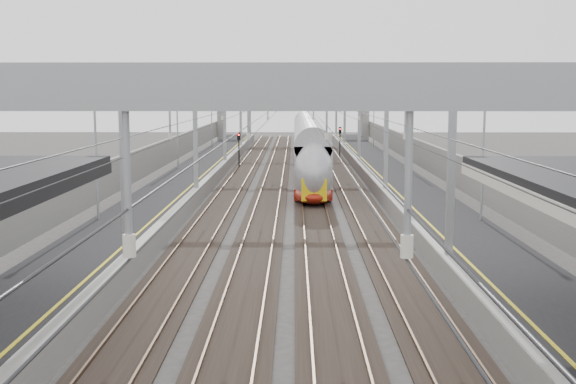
{
  "coord_description": "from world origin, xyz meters",
  "views": [
    {
      "loc": [
        0.29,
        -5.63,
        7.29
      ],
      "look_at": [
        0.0,
        24.29,
        3.17
      ],
      "focal_mm": 45.0,
      "sensor_mm": 36.0,
      "label": 1
    }
  ],
  "objects": [
    {
      "name": "platform_left",
      "position": [
        -8.0,
        45.0,
        0.5
      ],
      "size": [
        4.0,
        120.0,
        1.0
      ],
      "primitive_type": "cube",
      "color": "black",
      "rests_on": "ground"
    },
    {
      "name": "platform_right",
      "position": [
        8.0,
        45.0,
        0.5
      ],
      "size": [
        4.0,
        120.0,
        1.0
      ],
      "primitive_type": "cube",
      "color": "black",
      "rests_on": "ground"
    },
    {
      "name": "tracks",
      "position": [
        0.0,
        45.0,
        0.05
      ],
      "size": [
        11.4,
        140.0,
        0.2
      ],
      "color": "black",
      "rests_on": "ground"
    },
    {
      "name": "overhead_line",
      "position": [
        0.0,
        51.62,
        6.14
      ],
      "size": [
        13.0,
        140.0,
        6.6
      ],
      "color": "gray",
      "rests_on": "platform_left"
    },
    {
      "name": "overbridge",
      "position": [
        0.0,
        100.0,
        5.31
      ],
      "size": [
        22.0,
        2.2,
        6.9
      ],
      "color": "slate",
      "rests_on": "ground"
    },
    {
      "name": "wall_left",
      "position": [
        -11.2,
        45.0,
        1.6
      ],
      "size": [
        0.3,
        120.0,
        3.2
      ],
      "primitive_type": "cube",
      "color": "slate",
      "rests_on": "ground"
    },
    {
      "name": "wall_right",
      "position": [
        11.2,
        45.0,
        1.6
      ],
      "size": [
        0.3,
        120.0,
        3.2
      ],
      "primitive_type": "cube",
      "color": "slate",
      "rests_on": "ground"
    },
    {
      "name": "train",
      "position": [
        1.5,
        60.99,
        2.0
      ],
      "size": [
        2.56,
        46.65,
        4.05
      ],
      "color": "maroon",
      "rests_on": "ground"
    },
    {
      "name": "signal_green",
      "position": [
        -5.2,
        64.76,
        2.42
      ],
      "size": [
        0.32,
        0.32,
        3.48
      ],
      "color": "black",
      "rests_on": "ground"
    },
    {
      "name": "signal_red_near",
      "position": [
        3.2,
        70.68,
        2.42
      ],
      "size": [
        0.32,
        0.32,
        3.48
      ],
      "color": "black",
      "rests_on": "ground"
    },
    {
      "name": "signal_red_far",
      "position": [
        5.4,
        76.38,
        2.42
      ],
      "size": [
        0.32,
        0.32,
        3.48
      ],
      "color": "black",
      "rests_on": "ground"
    }
  ]
}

